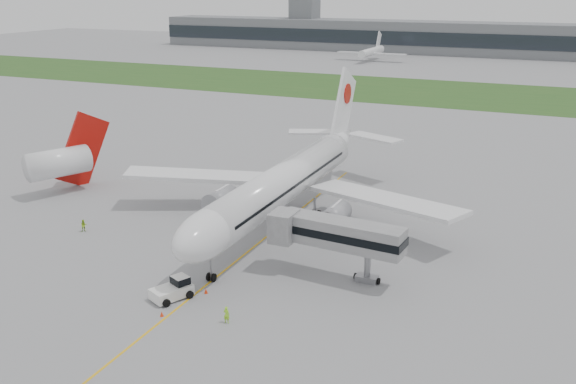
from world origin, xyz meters
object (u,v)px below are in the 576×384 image
at_px(jet_bridge, 333,233).
at_px(airliner, 286,180).
at_px(pushback_tug, 174,289).
at_px(ground_crew_near, 226,315).
at_px(neighbor_aircraft, 62,161).

bearing_deg(jet_bridge, airliner, 134.75).
bearing_deg(airliner, pushback_tug, -93.59).
relative_size(airliner, ground_crew_near, 32.26).
bearing_deg(pushback_tug, airliner, 111.37).
bearing_deg(pushback_tug, ground_crew_near, 7.08).
bearing_deg(neighbor_aircraft, airliner, 27.27).
distance_m(airliner, neighbor_aircraft, 35.96).
distance_m(ground_crew_near, neighbor_aircraft, 48.74).
distance_m(pushback_tug, jet_bridge, 17.41).
xyz_separation_m(pushback_tug, neighbor_aircraft, (-34.35, 22.62, 3.90)).
bearing_deg(neighbor_aircraft, pushback_tug, -9.30).
relative_size(pushback_tug, ground_crew_near, 2.77).
bearing_deg(neighbor_aircraft, ground_crew_near, -6.88).
distance_m(pushback_tug, neighbor_aircraft, 41.32).
distance_m(airliner, jet_bridge, 17.77).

